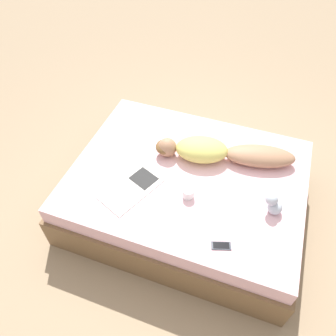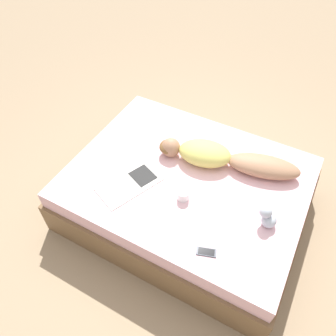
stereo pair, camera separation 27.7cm
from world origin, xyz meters
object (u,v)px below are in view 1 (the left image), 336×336
at_px(coffee_mug, 188,193).
at_px(person, 220,152).
at_px(cell_phone, 221,246).
at_px(open_magazine, 133,187).

bearing_deg(coffee_mug, person, -15.05).
height_order(person, coffee_mug, person).
xyz_separation_m(coffee_mug, cell_phone, (-0.35, -0.36, -0.04)).
distance_m(coffee_mug, cell_phone, 0.50).
distance_m(person, cell_phone, 0.87).
relative_size(person, cell_phone, 7.97).
relative_size(open_magazine, cell_phone, 3.88).
height_order(open_magazine, coffee_mug, coffee_mug).
relative_size(coffee_mug, cell_phone, 0.83).
bearing_deg(open_magazine, coffee_mug, -57.70).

